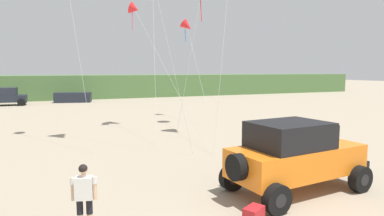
% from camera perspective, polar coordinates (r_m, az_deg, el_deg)
% --- Properties ---
extents(dune_ridge, '(90.00, 8.41, 3.20)m').
position_cam_1_polar(dune_ridge, '(50.19, -17.07, 3.61)').
color(dune_ridge, '#4C703D').
rests_on(dune_ridge, ground_plane).
extents(jeep, '(4.96, 2.78, 2.26)m').
position_cam_1_polar(jeep, '(11.03, 17.31, -7.67)').
color(jeep, orange).
rests_on(jeep, ground_plane).
extents(person_watching, '(0.60, 0.39, 1.67)m').
position_cam_1_polar(person_watching, '(8.45, -18.08, -13.95)').
color(person_watching, '#DBB28E').
rests_on(person_watching, ground_plane).
extents(cooler_box, '(0.66, 0.58, 0.38)m').
position_cam_1_polar(cooler_box, '(9.00, 10.59, -17.54)').
color(cooler_box, '#B21E23').
rests_on(cooler_box, ground_plane).
extents(distant_pickup, '(4.66, 2.50, 1.98)m').
position_cam_1_polar(distant_pickup, '(41.91, -29.55, 1.65)').
color(distant_pickup, '#1E232D').
rests_on(distant_pickup, ground_plane).
extents(distant_sedan, '(4.47, 2.55, 1.20)m').
position_cam_1_polar(distant_sedan, '(42.82, -19.80, 1.74)').
color(distant_sedan, '#1E232D').
rests_on(distant_sedan, ground_plane).
extents(kite_green_box, '(2.87, 5.98, 8.22)m').
position_cam_1_polar(kite_green_box, '(22.47, -9.88, 16.42)').
color(kite_green_box, red).
rests_on(kite_green_box, ground_plane).
extents(kite_blue_swept, '(1.29, 6.41, 8.05)m').
position_cam_1_polar(kite_blue_swept, '(27.49, -0.86, 13.90)').
color(kite_blue_swept, red).
rests_on(kite_blue_swept, ground_plane).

